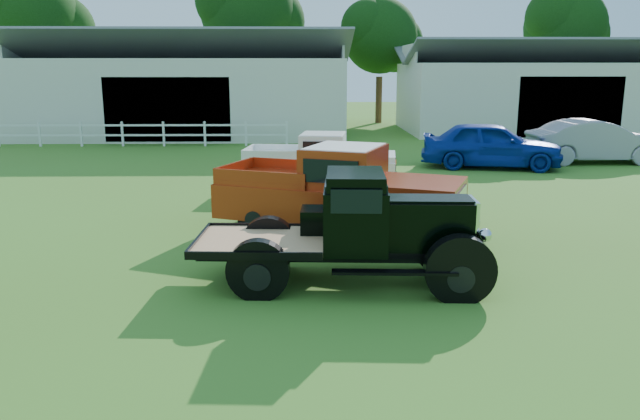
{
  "coord_description": "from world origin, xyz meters",
  "views": [
    {
      "loc": [
        -0.07,
        -10.6,
        3.75
      ],
      "look_at": [
        0.2,
        1.2,
        1.05
      ],
      "focal_mm": 35.0,
      "sensor_mm": 36.0,
      "label": 1
    }
  ],
  "objects_px": {
    "white_pickup": "(320,163)",
    "misc_car_grey": "(595,141)",
    "vintage_flatbed": "(349,229)",
    "red_pickup": "(340,190)",
    "misc_car_blue": "(491,145)"
  },
  "relations": [
    {
      "from": "vintage_flatbed",
      "to": "white_pickup",
      "type": "bearing_deg",
      "value": 95.16
    },
    {
      "from": "vintage_flatbed",
      "to": "white_pickup",
      "type": "distance_m",
      "value": 8.52
    },
    {
      "from": "red_pickup",
      "to": "misc_car_blue",
      "type": "relative_size",
      "value": 1.09
    },
    {
      "from": "vintage_flatbed",
      "to": "misc_car_blue",
      "type": "distance_m",
      "value": 14.44
    },
    {
      "from": "red_pickup",
      "to": "misc_car_blue",
      "type": "bearing_deg",
      "value": 78.6
    },
    {
      "from": "misc_car_grey",
      "to": "red_pickup",
      "type": "bearing_deg",
      "value": 133.67
    },
    {
      "from": "vintage_flatbed",
      "to": "misc_car_grey",
      "type": "bearing_deg",
      "value": 55.54
    },
    {
      "from": "misc_car_blue",
      "to": "white_pickup",
      "type": "bearing_deg",
      "value": 135.78
    },
    {
      "from": "red_pickup",
      "to": "white_pickup",
      "type": "relative_size",
      "value": 1.18
    },
    {
      "from": "vintage_flatbed",
      "to": "red_pickup",
      "type": "bearing_deg",
      "value": 92.82
    },
    {
      "from": "vintage_flatbed",
      "to": "red_pickup",
      "type": "height_order",
      "value": "red_pickup"
    },
    {
      "from": "white_pickup",
      "to": "misc_car_blue",
      "type": "height_order",
      "value": "misc_car_blue"
    },
    {
      "from": "misc_car_blue",
      "to": "misc_car_grey",
      "type": "xyz_separation_m",
      "value": [
        4.56,
        1.18,
        -0.03
      ]
    },
    {
      "from": "misc_car_blue",
      "to": "red_pickup",
      "type": "bearing_deg",
      "value": 158.62
    },
    {
      "from": "white_pickup",
      "to": "misc_car_grey",
      "type": "xyz_separation_m",
      "value": [
        11.19,
        5.65,
        -0.02
      ]
    }
  ]
}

